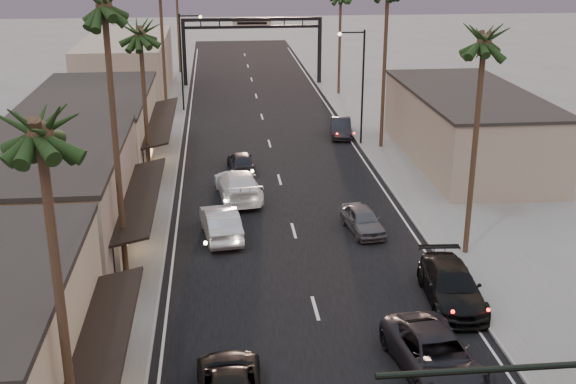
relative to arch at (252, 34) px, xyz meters
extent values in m
plane|color=slate|center=(0.00, -30.00, -5.53)|extent=(200.00, 200.00, 0.00)
cube|color=black|center=(0.00, -25.00, -5.53)|extent=(14.00, 120.00, 0.02)
cube|color=slate|center=(-9.50, -18.00, -5.47)|extent=(5.00, 92.00, 0.12)
cube|color=slate|center=(9.50, -18.00, -5.47)|extent=(5.00, 92.00, 0.12)
cube|color=gray|center=(-13.00, -44.00, -2.78)|extent=(8.00, 14.00, 5.50)
cube|color=#B9AD8D|center=(-13.00, -28.00, -3.03)|extent=(8.00, 16.00, 5.00)
cube|color=gray|center=(-13.00, -5.00, -2.53)|extent=(8.00, 20.00, 6.00)
cube|color=gray|center=(14.00, -30.00, -3.03)|extent=(8.00, 18.00, 5.00)
cylinder|color=black|center=(3.40, -66.00, 1.07)|extent=(8.40, 0.16, 0.16)
cube|color=black|center=(-7.40, 0.00, -2.03)|extent=(0.40, 0.40, 7.00)
cube|color=black|center=(7.40, 0.00, -2.03)|extent=(0.40, 0.40, 7.00)
cube|color=black|center=(0.00, 0.00, 1.57)|extent=(15.20, 0.35, 0.35)
cube|color=black|center=(0.00, 0.00, 0.77)|extent=(15.20, 0.30, 0.30)
cube|color=beige|center=(0.00, -0.02, 1.17)|extent=(4.20, 0.12, 1.00)
cylinder|color=black|center=(7.20, -25.00, -1.03)|extent=(0.16, 0.16, 9.00)
cylinder|color=black|center=(6.20, -25.00, 3.27)|extent=(2.00, 0.12, 0.12)
sphere|color=#FFD899|center=(5.30, -25.00, 3.17)|extent=(0.30, 0.30, 0.30)
cylinder|color=black|center=(-7.20, -12.00, -1.03)|extent=(0.16, 0.16, 9.00)
cylinder|color=black|center=(-6.20, -12.00, 3.27)|extent=(2.00, 0.12, 0.12)
sphere|color=#FFD899|center=(-5.30, -12.00, 3.17)|extent=(0.30, 0.30, 0.30)
cylinder|color=#38281C|center=(-8.60, -61.00, -0.03)|extent=(0.28, 0.28, 11.00)
sphere|color=black|center=(-8.60, -61.00, 6.07)|extent=(3.20, 3.20, 3.20)
cylinder|color=#38281C|center=(-8.60, -48.00, 0.97)|extent=(0.28, 0.28, 13.00)
cylinder|color=#38281C|center=(-8.60, -34.00, -0.53)|extent=(0.28, 0.28, 10.00)
sphere|color=black|center=(-8.60, -34.00, 5.07)|extent=(3.20, 3.20, 3.20)
cylinder|color=#38281C|center=(-8.60, -15.00, 0.47)|extent=(0.28, 0.28, 12.00)
cylinder|color=#38281C|center=(8.60, -46.00, -0.03)|extent=(0.28, 0.28, 11.00)
sphere|color=black|center=(8.60, -46.00, 6.07)|extent=(3.20, 3.20, 3.20)
cylinder|color=#38281C|center=(8.60, -26.00, 0.47)|extent=(0.28, 0.28, 12.00)
cylinder|color=#38281C|center=(8.60, -6.00, -0.53)|extent=(0.28, 0.28, 10.00)
cylinder|color=#38281C|center=(-8.30, 8.00, -0.03)|extent=(0.28, 0.28, 11.00)
imported|color=#AAABB0|center=(-4.09, -42.44, -4.69)|extent=(2.46, 5.33, 1.69)
imported|color=white|center=(-2.90, -36.28, -4.64)|extent=(3.22, 6.41, 1.79)
imported|color=black|center=(-2.52, -30.78, -4.83)|extent=(2.07, 4.28, 1.41)
imported|color=black|center=(3.82, -56.54, -4.72)|extent=(3.42, 6.18, 1.64)
imported|color=black|center=(6.20, -51.04, -4.70)|extent=(2.76, 5.93, 1.67)
imported|color=#4C4C51|center=(3.83, -42.48, -4.83)|extent=(2.22, 4.33, 1.41)
imported|color=black|center=(6.04, -22.37, -4.79)|extent=(2.12, 4.69, 1.49)
camera|label=1|loc=(-4.08, -79.34, 10.28)|focal=45.00mm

